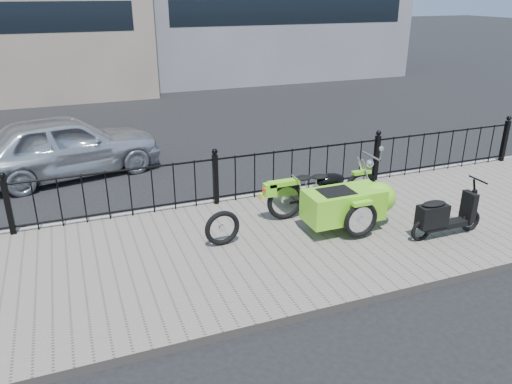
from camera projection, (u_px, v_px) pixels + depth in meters
name	position (u px, v px, depth m)	size (l,w,h in m)	color
ground	(239.00, 239.00, 8.34)	(120.00, 120.00, 0.00)	black
sidewalk	(250.00, 249.00, 7.89)	(30.00, 3.80, 0.12)	slate
curb	(214.00, 203.00, 9.56)	(30.00, 0.10, 0.12)	gray
iron_fence	(216.00, 180.00, 9.24)	(14.11, 0.11, 1.08)	black
motorcycle_sidecar	(348.00, 200.00, 8.37)	(2.28, 1.48, 0.98)	black
scooter	(443.00, 216.00, 8.02)	(1.37, 0.40, 0.93)	black
spare_tire	(222.00, 228.00, 7.78)	(0.58, 0.58, 0.08)	black
sedan_car	(65.00, 146.00, 10.92)	(1.63, 4.05, 1.38)	silver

